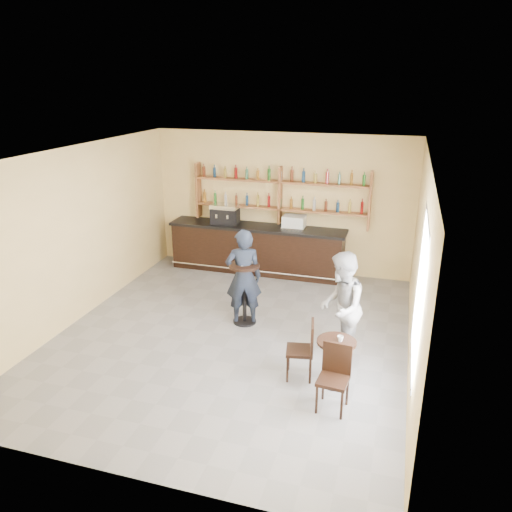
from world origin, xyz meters
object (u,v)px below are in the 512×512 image
(chair_south, at_px, (333,380))
(pastry_case, at_px, (294,222))
(patron_second, at_px, (341,307))
(cafe_table, at_px, (335,363))
(man_main, at_px, (244,277))
(espresso_machine, at_px, (225,214))
(pedestal_table, at_px, (244,294))
(chair_west, at_px, (300,350))
(bar_counter, at_px, (257,249))

(chair_south, bearing_deg, pastry_case, 114.46)
(pastry_case, relative_size, patron_second, 0.28)
(cafe_table, bearing_deg, man_main, 141.22)
(espresso_machine, xyz_separation_m, chair_south, (3.26, -4.72, -0.87))
(chair_south, bearing_deg, cafe_table, 100.36)
(espresso_machine, bearing_deg, pastry_case, -5.71)
(pastry_case, bearing_deg, man_main, -91.33)
(pedestal_table, bearing_deg, pastry_case, 82.61)
(man_main, distance_m, cafe_table, 2.52)
(pastry_case, distance_m, chair_west, 4.27)
(pedestal_table, bearing_deg, patron_second, -22.12)
(chair_south, relative_size, patron_second, 0.52)
(espresso_machine, xyz_separation_m, pedestal_table, (1.31, -2.60, -0.76))
(pastry_case, relative_size, man_main, 0.28)
(chair_south, xyz_separation_m, patron_second, (-0.10, 1.37, 0.44))
(bar_counter, distance_m, pedestal_table, 2.65)
(bar_counter, bearing_deg, pastry_case, 0.00)
(espresso_machine, distance_m, patron_second, 4.62)
(bar_counter, bearing_deg, cafe_table, -59.47)
(cafe_table, bearing_deg, bar_counter, 120.53)
(pedestal_table, distance_m, patron_second, 2.02)
(pedestal_table, xyz_separation_m, chair_south, (1.95, -2.13, -0.11))
(cafe_table, xyz_separation_m, chair_south, (0.05, -0.60, 0.10))
(pedestal_table, xyz_separation_m, cafe_table, (1.90, -1.53, -0.21))
(pedestal_table, relative_size, cafe_table, 1.58)
(pedestal_table, bearing_deg, cafe_table, -38.77)
(man_main, distance_m, chair_west, 2.07)
(bar_counter, distance_m, pastry_case, 1.12)
(bar_counter, relative_size, chair_west, 4.45)
(espresso_machine, height_order, patron_second, patron_second)
(pedestal_table, distance_m, chair_west, 2.00)
(man_main, height_order, chair_west, man_main)
(espresso_machine, distance_m, chair_south, 5.80)
(cafe_table, relative_size, chair_west, 0.79)
(pastry_case, height_order, cafe_table, pastry_case)
(bar_counter, height_order, pedestal_table, pedestal_table)
(espresso_machine, bearing_deg, patron_second, -52.39)
(bar_counter, xyz_separation_m, espresso_machine, (-0.78, 0.00, 0.78))
(pastry_case, height_order, chair_west, pastry_case)
(espresso_machine, distance_m, pedestal_table, 3.00)
(bar_counter, height_order, chair_west, bar_counter)
(cafe_table, xyz_separation_m, patron_second, (-0.05, 0.77, 0.54))
(espresso_machine, xyz_separation_m, pastry_case, (1.65, 0.00, -0.07))
(patron_second, bearing_deg, man_main, -115.43)
(pedestal_table, bearing_deg, man_main, 140.08)
(man_main, distance_m, patron_second, 2.02)
(man_main, height_order, cafe_table, man_main)
(pedestal_table, distance_m, cafe_table, 2.45)
(bar_counter, xyz_separation_m, cafe_table, (2.43, -4.12, -0.19))
(chair_west, height_order, chair_south, chair_south)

